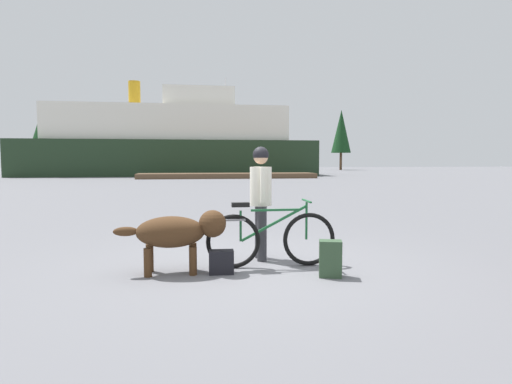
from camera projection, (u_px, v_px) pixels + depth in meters
ground_plane at (254, 266)px, 6.00m from camera, size 160.00×160.00×0.00m
bicycle at (271, 238)px, 5.92m from camera, size 1.81×0.44×0.93m
person_cyclist at (261, 192)px, 6.33m from camera, size 0.32×0.53×1.67m
dog at (178, 232)px, 5.58m from camera, size 1.44×0.48×0.82m
backpack at (330, 259)px, 5.43m from camera, size 0.32×0.27×0.46m
handbag_pannier at (221, 262)px, 5.58m from camera, size 0.33×0.20×0.31m
dock_pier at (227, 176)px, 35.05m from camera, size 14.33×2.94×0.40m
ferry_boat at (172, 143)px, 41.38m from camera, size 27.29×7.89×8.87m
sailboat_moored at (226, 169)px, 44.07m from camera, size 6.92×1.94×9.76m
pine_tree_far_left at (45, 127)px, 58.17m from camera, size 4.19×4.19×9.35m
pine_tree_center at (192, 120)px, 59.39m from camera, size 4.31×4.31×11.13m
pine_tree_far_right at (341, 132)px, 63.66m from camera, size 2.90×2.90×8.88m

